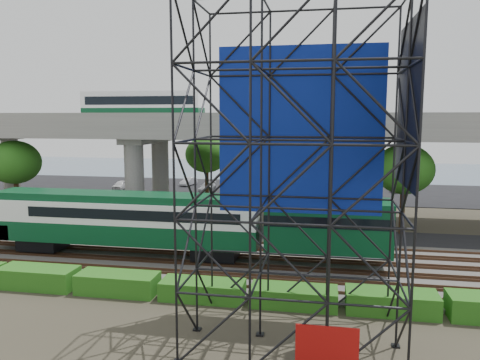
# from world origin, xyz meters

# --- Properties ---
(ground) EXTENTS (140.00, 140.00, 0.00)m
(ground) POSITION_xyz_m (0.00, 0.00, 0.00)
(ground) COLOR #474233
(ground) RESTS_ON ground
(ballast_bed) EXTENTS (90.00, 12.00, 0.20)m
(ballast_bed) POSITION_xyz_m (0.00, 2.00, 0.10)
(ballast_bed) COLOR slate
(ballast_bed) RESTS_ON ground
(service_road) EXTENTS (90.00, 5.00, 0.08)m
(service_road) POSITION_xyz_m (0.00, 10.50, 0.04)
(service_road) COLOR black
(service_road) RESTS_ON ground
(parking_lot) EXTENTS (90.00, 18.00, 0.08)m
(parking_lot) POSITION_xyz_m (0.00, 34.00, 0.04)
(parking_lot) COLOR black
(parking_lot) RESTS_ON ground
(harbor_water) EXTENTS (140.00, 40.00, 0.03)m
(harbor_water) POSITION_xyz_m (0.00, 56.00, 0.01)
(harbor_water) COLOR #486577
(harbor_water) RESTS_ON ground
(rail_tracks) EXTENTS (90.00, 9.52, 0.16)m
(rail_tracks) POSITION_xyz_m (0.00, 2.00, 0.28)
(rail_tracks) COLOR #472D1E
(rail_tracks) RESTS_ON ballast_bed
(commuter_train) EXTENTS (29.30, 3.06, 4.30)m
(commuter_train) POSITION_xyz_m (-4.14, 2.00, 2.88)
(commuter_train) COLOR black
(commuter_train) RESTS_ON rail_tracks
(overpass) EXTENTS (80.00, 12.00, 12.40)m
(overpass) POSITION_xyz_m (-0.76, 16.00, 8.21)
(overpass) COLOR #9E9B93
(overpass) RESTS_ON ground
(scaffold_tower) EXTENTS (9.36, 6.36, 15.00)m
(scaffold_tower) POSITION_xyz_m (6.22, -7.98, 7.47)
(scaffold_tower) COLOR black
(scaffold_tower) RESTS_ON ground
(hedge_strip) EXTENTS (34.60, 1.80, 1.20)m
(hedge_strip) POSITION_xyz_m (1.01, -4.30, 0.56)
(hedge_strip) COLOR #216116
(hedge_strip) RESTS_ON ground
(trees) EXTENTS (40.94, 16.94, 7.69)m
(trees) POSITION_xyz_m (-4.67, 16.17, 5.57)
(trees) COLOR #382314
(trees) RESTS_ON ground
(suv) EXTENTS (5.65, 2.75, 1.55)m
(suv) POSITION_xyz_m (-14.71, 9.87, 0.85)
(suv) COLOR black
(suv) RESTS_ON service_road
(parked_cars) EXTENTS (38.94, 9.52, 1.31)m
(parked_cars) POSITION_xyz_m (0.77, 33.70, 0.69)
(parked_cars) COLOR silver
(parked_cars) RESTS_ON parking_lot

